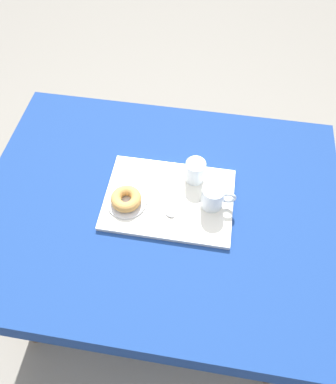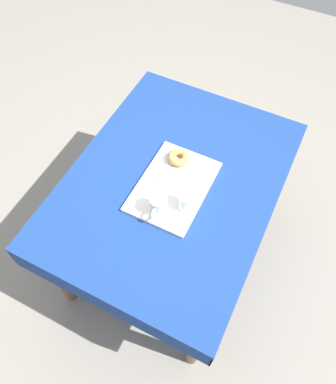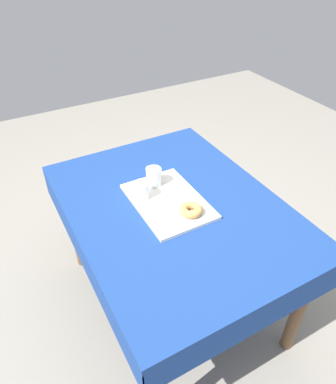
# 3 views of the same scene
# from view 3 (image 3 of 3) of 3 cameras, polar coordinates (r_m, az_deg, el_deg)

# --- Properties ---
(ground_plane) EXTENTS (6.00, 6.00, 0.00)m
(ground_plane) POSITION_cam_3_polar(r_m,az_deg,el_deg) (2.26, 0.86, -16.68)
(ground_plane) COLOR gray
(dining_table) EXTENTS (1.28, 0.96, 0.74)m
(dining_table) POSITION_cam_3_polar(r_m,az_deg,el_deg) (1.77, 1.06, -4.45)
(dining_table) COLOR navy
(dining_table) RESTS_ON ground
(serving_tray) EXTENTS (0.45, 0.31, 0.02)m
(serving_tray) POSITION_cam_3_polar(r_m,az_deg,el_deg) (1.72, -0.00, -1.48)
(serving_tray) COLOR silver
(serving_tray) RESTS_ON dining_table
(tea_mug_left) EXTENTS (0.12, 0.08, 0.09)m
(tea_mug_left) POSITION_cam_3_polar(r_m,az_deg,el_deg) (1.80, -2.32, 2.45)
(tea_mug_left) COLOR white
(tea_mug_left) RESTS_ON serving_tray
(water_glass_near) EXTENTS (0.07, 0.07, 0.09)m
(water_glass_near) POSITION_cam_3_polar(r_m,az_deg,el_deg) (1.71, -4.15, 0.23)
(water_glass_near) COLOR white
(water_glass_near) RESTS_ON serving_tray
(donut_plate_left) EXTENTS (0.14, 0.14, 0.01)m
(donut_plate_left) POSITION_cam_3_polar(r_m,az_deg,el_deg) (1.64, 3.69, -3.45)
(donut_plate_left) COLOR silver
(donut_plate_left) RESTS_ON serving_tray
(sugar_donut_left) EXTENTS (0.11, 0.11, 0.04)m
(sugar_donut_left) POSITION_cam_3_polar(r_m,az_deg,el_deg) (1.62, 3.72, -2.88)
(sugar_donut_left) COLOR tan
(sugar_donut_left) RESTS_ON donut_plate_left
(teaspoon_near) EXTENTS (0.12, 0.06, 0.01)m
(teaspoon_near) POSITION_cam_3_polar(r_m,az_deg,el_deg) (1.74, 1.74, -0.53)
(teaspoon_near) COLOR silver
(teaspoon_near) RESTS_ON serving_tray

